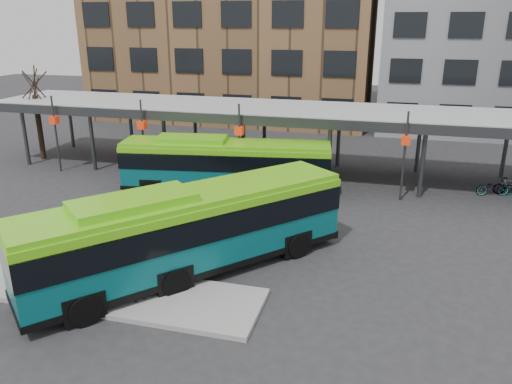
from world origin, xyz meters
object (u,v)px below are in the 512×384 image
tree (39,124)px  pedestrian (138,278)px  bus_front (189,229)px  bus_rear (225,164)px

tree → pedestrian: (15.38, -15.35, -1.41)m
bus_front → pedestrian: bearing=-156.5°
bus_rear → pedestrian: bus_rear is taller
tree → bus_rear: size_ratio=0.48×
tree → bus_front: size_ratio=0.50×
pedestrian → bus_front: bearing=20.4°
bus_rear → pedestrian: 11.92m
bus_front → bus_rear: (-1.67, 9.30, -0.17)m
bus_front → bus_rear: 9.45m
bus_rear → pedestrian: (0.86, -11.87, -0.62)m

